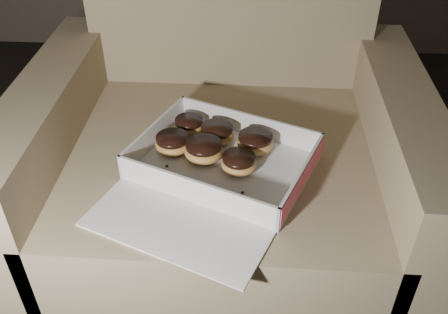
% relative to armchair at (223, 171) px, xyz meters
% --- Properties ---
extents(armchair, '(0.92, 0.77, 0.96)m').
position_rel_armchair_xyz_m(armchair, '(0.00, 0.00, 0.00)').
color(armchair, '#94855E').
rests_on(armchair, floor).
extents(bakery_box, '(0.48, 0.52, 0.06)m').
position_rel_armchair_xyz_m(bakery_box, '(-0.00, -0.18, 0.14)').
color(bakery_box, white).
rests_on(bakery_box, armchair).
extents(donut_a, '(0.08, 0.08, 0.04)m').
position_rel_armchair_xyz_m(donut_a, '(-0.03, -0.13, 0.16)').
color(donut_a, gold).
rests_on(donut_a, bakery_box).
extents(donut_b, '(0.08, 0.08, 0.04)m').
position_rel_armchair_xyz_m(donut_b, '(-0.11, -0.10, 0.16)').
color(donut_b, gold).
rests_on(donut_b, bakery_box).
extents(donut_c, '(0.08, 0.08, 0.04)m').
position_rel_armchair_xyz_m(donut_c, '(0.08, -0.09, 0.16)').
color(donut_c, gold).
rests_on(donut_c, bakery_box).
extents(donut_d, '(0.07, 0.07, 0.04)m').
position_rel_armchair_xyz_m(donut_d, '(-0.08, -0.03, 0.15)').
color(donut_d, gold).
rests_on(donut_d, bakery_box).
extents(donut_e, '(0.07, 0.07, 0.04)m').
position_rel_armchair_xyz_m(donut_e, '(0.04, -0.16, 0.16)').
color(donut_e, gold).
rests_on(donut_e, bakery_box).
extents(donut_f, '(0.08, 0.08, 0.04)m').
position_rel_armchair_xyz_m(donut_f, '(-0.01, -0.06, 0.16)').
color(donut_f, gold).
rests_on(donut_f, bakery_box).
extents(crumb_a, '(0.01, 0.01, 0.00)m').
position_rel_armchair_xyz_m(crumb_a, '(0.05, -0.24, 0.14)').
color(crumb_a, black).
rests_on(crumb_a, bakery_box).
extents(crumb_b, '(0.01, 0.01, 0.00)m').
position_rel_armchair_xyz_m(crumb_b, '(-0.11, -0.16, 0.14)').
color(crumb_b, black).
rests_on(crumb_b, bakery_box).
extents(crumb_c, '(0.01, 0.01, 0.00)m').
position_rel_armchair_xyz_m(crumb_c, '(0.10, -0.30, 0.14)').
color(crumb_c, black).
rests_on(crumb_c, bakery_box).
extents(crumb_d, '(0.01, 0.01, 0.00)m').
position_rel_armchair_xyz_m(crumb_d, '(-0.02, -0.25, 0.14)').
color(crumb_d, black).
rests_on(crumb_d, bakery_box).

